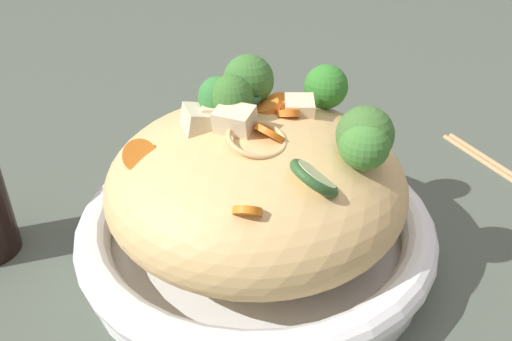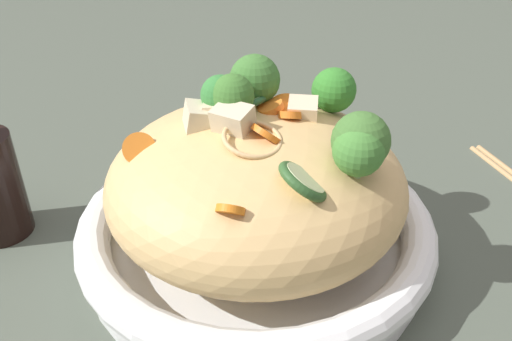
% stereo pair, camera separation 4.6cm
% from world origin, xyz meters
% --- Properties ---
extents(ground_plane, '(3.00, 3.00, 0.00)m').
position_xyz_m(ground_plane, '(0.00, 0.00, 0.00)').
color(ground_plane, '#495246').
extents(serving_bowl, '(0.33, 0.33, 0.05)m').
position_xyz_m(serving_bowl, '(0.00, 0.00, 0.03)').
color(serving_bowl, white).
rests_on(serving_bowl, ground_plane).
extents(noodle_heap, '(0.27, 0.27, 0.13)m').
position_xyz_m(noodle_heap, '(-0.00, 0.00, 0.08)').
color(noodle_heap, tan).
rests_on(noodle_heap, serving_bowl).
extents(broccoli_florets, '(0.15, 0.19, 0.07)m').
position_xyz_m(broccoli_florets, '(0.03, -0.02, 0.15)').
color(broccoli_florets, '#9AAF73').
rests_on(broccoli_florets, serving_bowl).
extents(carrot_coins, '(0.16, 0.14, 0.04)m').
position_xyz_m(carrot_coins, '(-0.01, -0.00, 0.13)').
color(carrot_coins, orange).
rests_on(carrot_coins, serving_bowl).
extents(zucchini_slices, '(0.07, 0.16, 0.04)m').
position_xyz_m(zucchini_slices, '(-0.01, -0.04, 0.13)').
color(zucchini_slices, beige).
rests_on(zucchini_slices, serving_bowl).
extents(chicken_chunks, '(0.12, 0.08, 0.03)m').
position_xyz_m(chicken_chunks, '(-0.01, 0.01, 0.14)').
color(chicken_chunks, beige).
rests_on(chicken_chunks, serving_bowl).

